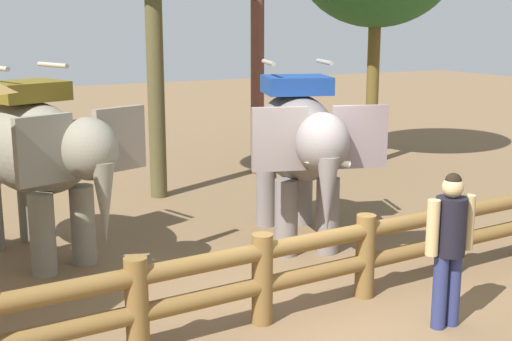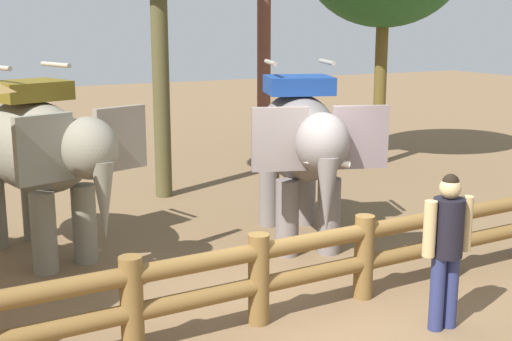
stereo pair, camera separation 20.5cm
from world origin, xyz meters
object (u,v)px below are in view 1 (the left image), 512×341
Objects in this scene: elephant_center at (299,143)px; tourist_woman_in_black at (450,239)px; log_fence at (316,261)px; elephant_near_left at (38,153)px.

elephant_center is 3.38m from tourist_woman_in_black.
tourist_woman_in_black is at bearing -92.16° from elephant_center.
log_fence is 2.30× the size of elephant_center.
elephant_center reaches higher than log_fence.
elephant_center is at bearing 63.08° from log_fence.
elephant_near_left is 1.88× the size of tourist_woman_in_black.
log_fence is 4.23m from elephant_near_left.
tourist_woman_in_black is (1.02, -1.08, 0.42)m from log_fence.
log_fence is 1.54m from tourist_woman_in_black.
tourist_woman_in_black is (3.49, -4.38, -0.54)m from elephant_near_left.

